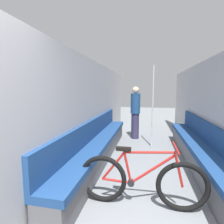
% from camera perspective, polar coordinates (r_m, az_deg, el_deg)
% --- Properties ---
extents(wall_left, '(0.10, 9.12, 2.21)m').
position_cam_1_polar(wall_left, '(3.79, -8.07, 0.39)').
color(wall_left, '#B2B2B7').
rests_on(wall_left, ground).
extents(wall_right, '(0.10, 9.12, 2.21)m').
position_cam_1_polar(wall_right, '(3.81, 31.24, -0.57)').
color(wall_right, '#B2B2B7').
rests_on(wall_right, ground).
extents(bench_seat_row_left, '(0.44, 4.29, 0.91)m').
position_cam_1_polar(bench_seat_row_left, '(3.93, -4.22, -11.20)').
color(bench_seat_row_left, '#5B5B60').
rests_on(bench_seat_row_left, ground).
extents(bench_seat_row_right, '(0.44, 4.29, 0.91)m').
position_cam_1_polar(bench_seat_row_right, '(3.94, 26.84, -11.93)').
color(bench_seat_row_right, '#5B5B60').
rests_on(bench_seat_row_right, ground).
extents(bicycle, '(1.71, 0.46, 0.86)m').
position_cam_1_polar(bicycle, '(2.52, 9.36, -21.44)').
color(bicycle, black).
rests_on(bicycle, ground).
extents(grab_pole_near, '(0.08, 0.08, 2.19)m').
position_cam_1_polar(grab_pole_near, '(4.83, 13.12, 1.30)').
color(grab_pole_near, gray).
rests_on(grab_pole_near, ground).
extents(passenger_standing, '(0.30, 0.30, 1.65)m').
position_cam_1_polar(passenger_standing, '(5.58, 7.62, -0.01)').
color(passenger_standing, '#332D4C').
rests_on(passenger_standing, ground).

